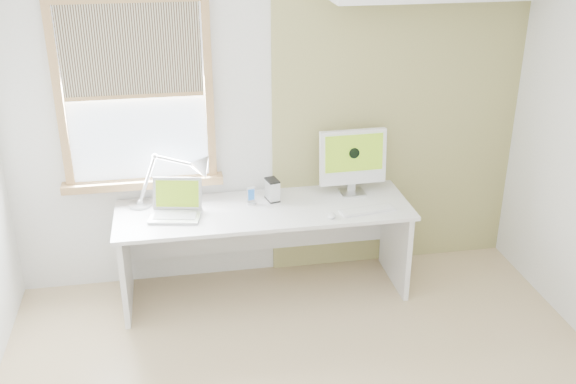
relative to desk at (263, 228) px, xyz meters
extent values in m
cube|color=silver|center=(0.12, 0.32, 0.77)|extent=(4.00, 0.02, 2.60)
cube|color=#979257|center=(1.12, 0.30, 0.77)|extent=(2.00, 0.02, 2.60)
cube|color=#9C7344|center=(-1.41, 0.28, 1.02)|extent=(0.06, 0.06, 1.42)
cube|color=#9C7344|center=(-0.35, 0.28, 1.02)|extent=(0.06, 0.06, 1.42)
cube|color=#9C7344|center=(-0.88, 0.26, 0.34)|extent=(1.20, 0.14, 0.06)
cube|color=#D1E2F9|center=(-0.88, 0.30, 1.02)|extent=(1.00, 0.01, 1.30)
cube|color=beige|center=(-0.88, 0.25, 1.34)|extent=(0.98, 0.02, 0.65)
cube|color=#9C7344|center=(-0.88, 0.25, 1.02)|extent=(0.98, 0.03, 0.03)
cube|color=silver|center=(0.00, -0.06, 0.18)|extent=(2.20, 0.70, 0.03)
cube|color=silver|center=(-1.05, -0.06, -0.18)|extent=(0.04, 0.64, 0.70)
cube|color=silver|center=(1.05, -0.06, -0.18)|extent=(0.04, 0.64, 0.70)
cube|color=silver|center=(0.00, 0.26, -0.08)|extent=(2.08, 0.02, 0.48)
cylinder|color=silver|center=(-0.91, 0.15, 0.21)|extent=(0.20, 0.20, 0.02)
sphere|color=silver|center=(-0.91, 0.15, 0.22)|extent=(0.06, 0.06, 0.05)
cylinder|color=silver|center=(-0.84, 0.16, 0.40)|extent=(0.17, 0.07, 0.36)
sphere|color=silver|center=(-0.77, 0.18, 0.57)|extent=(0.05, 0.05, 0.04)
cylinder|color=silver|center=(-0.62, 0.20, 0.51)|extent=(0.32, 0.06, 0.14)
sphere|color=silver|center=(-0.46, 0.22, 0.46)|extent=(0.05, 0.05, 0.04)
cone|color=silver|center=(-0.43, 0.23, 0.43)|extent=(0.28, 0.29, 0.22)
cube|color=silver|center=(-0.65, -0.10, 0.20)|extent=(0.40, 0.32, 0.02)
cube|color=#B2B5B7|center=(-0.65, -0.10, 0.22)|extent=(0.33, 0.21, 0.00)
cube|color=silver|center=(-0.63, 0.03, 0.33)|extent=(0.37, 0.15, 0.23)
cube|color=#5D8312|center=(-0.63, 0.02, 0.33)|extent=(0.32, 0.12, 0.19)
cylinder|color=silver|center=(-0.09, 0.03, 0.21)|extent=(0.09, 0.09, 0.02)
cube|color=silver|center=(-0.09, 0.03, 0.28)|extent=(0.06, 0.02, 0.12)
cube|color=#194C99|center=(-0.08, 0.02, 0.28)|extent=(0.05, 0.01, 0.09)
cube|color=silver|center=(0.08, 0.08, 0.28)|extent=(0.11, 0.14, 0.17)
cube|color=black|center=(0.08, 0.08, 0.36)|extent=(0.11, 0.15, 0.01)
cube|color=black|center=(0.08, 0.08, 0.20)|extent=(0.11, 0.15, 0.01)
cube|color=silver|center=(0.72, 0.09, 0.20)|extent=(0.20, 0.18, 0.01)
cube|color=silver|center=(0.72, 0.12, 0.29)|extent=(0.06, 0.02, 0.17)
cube|color=white|center=(0.72, 0.11, 0.49)|extent=(0.52, 0.10, 0.43)
cube|color=#5D8312|center=(0.72, 0.08, 0.53)|extent=(0.46, 0.04, 0.29)
cylinder|color=black|center=(0.72, 0.08, 0.53)|extent=(0.09, 0.01, 0.08)
cube|color=white|center=(0.75, -0.24, 0.20)|extent=(0.43, 0.17, 0.02)
cube|color=white|center=(0.75, -0.24, 0.21)|extent=(0.40, 0.14, 0.00)
ellipsoid|color=white|center=(0.46, -0.30, 0.21)|extent=(0.08, 0.10, 0.03)
camera|label=1|loc=(-0.62, -4.54, 2.35)|focal=41.83mm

